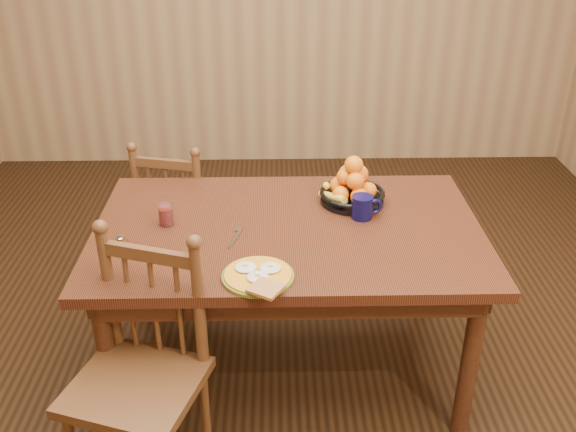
{
  "coord_description": "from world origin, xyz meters",
  "views": [
    {
      "loc": [
        -0.05,
        -2.32,
        2.03
      ],
      "look_at": [
        0.0,
        0.0,
        0.8
      ],
      "focal_mm": 40.0,
      "sensor_mm": 36.0,
      "label": 1
    }
  ],
  "objects_px": {
    "chair_far": "(180,219)",
    "breakfast_plate": "(258,276)",
    "fruit_bowl": "(352,188)",
    "chair_near": "(141,374)",
    "coffee_mug": "(363,207)",
    "dining_table": "(288,244)"
  },
  "relations": [
    {
      "from": "chair_far",
      "to": "coffee_mug",
      "type": "bearing_deg",
      "value": 158.1
    },
    {
      "from": "chair_far",
      "to": "chair_near",
      "type": "bearing_deg",
      "value": 103.99
    },
    {
      "from": "chair_far",
      "to": "fruit_bowl",
      "type": "distance_m",
      "value": 1.04
    },
    {
      "from": "fruit_bowl",
      "to": "chair_near",
      "type": "bearing_deg",
      "value": -136.37
    },
    {
      "from": "fruit_bowl",
      "to": "chair_far",
      "type": "bearing_deg",
      "value": 151.36
    },
    {
      "from": "dining_table",
      "to": "chair_far",
      "type": "relative_size",
      "value": 1.83
    },
    {
      "from": "dining_table",
      "to": "coffee_mug",
      "type": "xyz_separation_m",
      "value": [
        0.32,
        0.07,
        0.14
      ]
    },
    {
      "from": "breakfast_plate",
      "to": "coffee_mug",
      "type": "relative_size",
      "value": 2.3
    },
    {
      "from": "chair_far",
      "to": "chair_near",
      "type": "xyz_separation_m",
      "value": [
        0.02,
        -1.25,
        0.04
      ]
    },
    {
      "from": "chair_far",
      "to": "fruit_bowl",
      "type": "xyz_separation_m",
      "value": [
        0.84,
        -0.46,
        0.39
      ]
    },
    {
      "from": "chair_near",
      "to": "fruit_bowl",
      "type": "xyz_separation_m",
      "value": [
        0.82,
        0.79,
        0.35
      ]
    },
    {
      "from": "chair_near",
      "to": "coffee_mug",
      "type": "relative_size",
      "value": 7.18
    },
    {
      "from": "dining_table",
      "to": "chair_near",
      "type": "xyz_separation_m",
      "value": [
        -0.54,
        -0.56,
        -0.2
      ]
    },
    {
      "from": "chair_far",
      "to": "breakfast_plate",
      "type": "distance_m",
      "value": 1.21
    },
    {
      "from": "dining_table",
      "to": "fruit_bowl",
      "type": "xyz_separation_m",
      "value": [
        0.29,
        0.22,
        0.15
      ]
    },
    {
      "from": "breakfast_plate",
      "to": "chair_far",
      "type": "bearing_deg",
      "value": 112.5
    },
    {
      "from": "coffee_mug",
      "to": "fruit_bowl",
      "type": "bearing_deg",
      "value": 102.27
    },
    {
      "from": "dining_table",
      "to": "chair_far",
      "type": "bearing_deg",
      "value": 129.16
    },
    {
      "from": "chair_far",
      "to": "coffee_mug",
      "type": "relative_size",
      "value": 6.54
    },
    {
      "from": "chair_far",
      "to": "breakfast_plate",
      "type": "bearing_deg",
      "value": 125.51
    },
    {
      "from": "chair_far",
      "to": "fruit_bowl",
      "type": "height_order",
      "value": "fruit_bowl"
    },
    {
      "from": "chair_far",
      "to": "coffee_mug",
      "type": "height_order",
      "value": "chair_far"
    }
  ]
}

